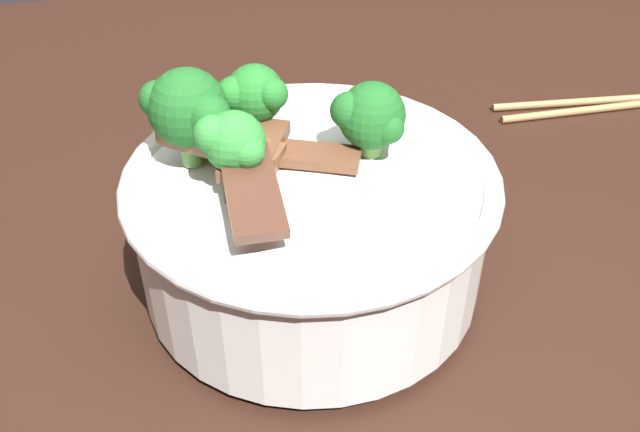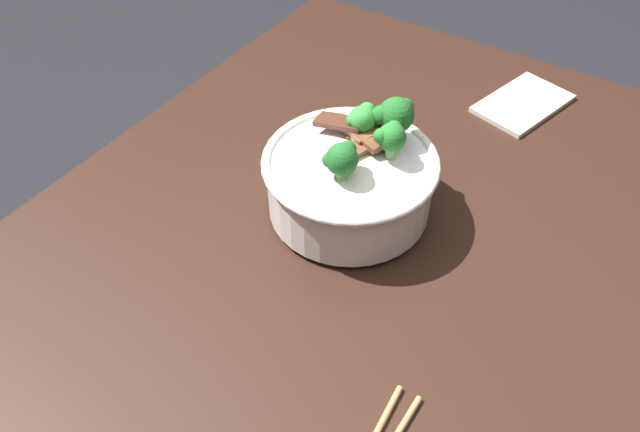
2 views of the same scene
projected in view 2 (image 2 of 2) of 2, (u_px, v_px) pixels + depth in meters
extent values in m
cube|color=black|center=(365.00, 300.00, 0.75)|extent=(1.23, 0.93, 0.05)
cube|color=black|center=(327.00, 182.00, 1.49)|extent=(0.09, 0.09, 0.75)
cylinder|color=white|center=(348.00, 208.00, 0.82)|extent=(0.11, 0.11, 0.01)
cylinder|color=white|center=(349.00, 185.00, 0.79)|extent=(0.21, 0.21, 0.08)
torus|color=white|center=(351.00, 161.00, 0.76)|extent=(0.23, 0.23, 0.01)
ellipsoid|color=white|center=(350.00, 172.00, 0.77)|extent=(0.19, 0.19, 0.05)
cube|color=brown|center=(373.00, 141.00, 0.77)|extent=(0.03, 0.07, 0.01)
cube|color=brown|center=(366.00, 136.00, 0.76)|extent=(0.05, 0.07, 0.01)
cube|color=brown|center=(379.00, 130.00, 0.77)|extent=(0.08, 0.05, 0.02)
cube|color=#4C2B1E|center=(340.00, 122.00, 0.78)|extent=(0.03, 0.07, 0.02)
cube|color=brown|center=(350.00, 153.00, 0.75)|extent=(0.06, 0.04, 0.01)
cylinder|color=#7AB256|center=(341.00, 174.00, 0.72)|extent=(0.01, 0.01, 0.02)
sphere|color=#1E6023|center=(342.00, 159.00, 0.71)|extent=(0.04, 0.04, 0.04)
sphere|color=#1E6023|center=(348.00, 149.00, 0.71)|extent=(0.02, 0.02, 0.02)
sphere|color=#1E6023|center=(330.00, 160.00, 0.71)|extent=(0.02, 0.02, 0.02)
cylinder|color=#6BA84C|center=(362.00, 133.00, 0.78)|extent=(0.02, 0.02, 0.02)
sphere|color=green|center=(363.00, 119.00, 0.76)|extent=(0.03, 0.03, 0.03)
sphere|color=green|center=(367.00, 111.00, 0.76)|extent=(0.02, 0.02, 0.02)
sphere|color=green|center=(354.00, 120.00, 0.76)|extent=(0.02, 0.02, 0.02)
cylinder|color=#5B9947|center=(394.00, 132.00, 0.78)|extent=(0.01, 0.01, 0.02)
sphere|color=#1E6023|center=(396.00, 115.00, 0.76)|extent=(0.05, 0.05, 0.05)
sphere|color=#1E6023|center=(405.00, 107.00, 0.77)|extent=(0.02, 0.02, 0.02)
sphere|color=#1E6023|center=(382.00, 115.00, 0.76)|extent=(0.03, 0.03, 0.03)
cylinder|color=#7AB256|center=(390.00, 152.00, 0.75)|extent=(0.01, 0.01, 0.02)
sphere|color=#237028|center=(392.00, 137.00, 0.73)|extent=(0.04, 0.04, 0.04)
sphere|color=#237028|center=(394.00, 129.00, 0.74)|extent=(0.02, 0.02, 0.02)
sphere|color=#237028|center=(381.00, 136.00, 0.73)|extent=(0.02, 0.02, 0.02)
cube|color=silver|center=(523.00, 103.00, 0.99)|extent=(0.18, 0.14, 0.01)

